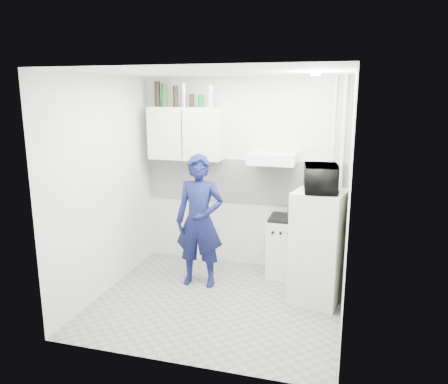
# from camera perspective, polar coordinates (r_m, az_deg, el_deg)

# --- Properties ---
(floor) EXTENTS (2.80, 2.80, 0.00)m
(floor) POSITION_cam_1_polar(r_m,az_deg,el_deg) (5.27, -0.88, -14.09)
(floor) COLOR gray
(floor) RESTS_ON ground
(ceiling) EXTENTS (2.80, 2.80, 0.00)m
(ceiling) POSITION_cam_1_polar(r_m,az_deg,el_deg) (4.70, -0.99, 15.44)
(ceiling) COLOR white
(ceiling) RESTS_ON wall_back
(wall_back) EXTENTS (2.80, 0.00, 2.80)m
(wall_back) POSITION_cam_1_polar(r_m,az_deg,el_deg) (6.00, 2.48, 2.41)
(wall_back) COLOR silver
(wall_back) RESTS_ON floor
(wall_left) EXTENTS (0.00, 2.60, 2.60)m
(wall_left) POSITION_cam_1_polar(r_m,az_deg,el_deg) (5.38, -15.37, 0.73)
(wall_left) COLOR silver
(wall_left) RESTS_ON floor
(wall_right) EXTENTS (0.00, 2.60, 2.60)m
(wall_right) POSITION_cam_1_polar(r_m,az_deg,el_deg) (4.63, 15.91, -1.24)
(wall_right) COLOR silver
(wall_right) RESTS_ON floor
(person) EXTENTS (0.63, 0.43, 1.66)m
(person) POSITION_cam_1_polar(r_m,az_deg,el_deg) (5.43, -3.21, -3.81)
(person) COLOR #0F133C
(person) RESTS_ON floor
(stove) EXTENTS (0.48, 0.48, 0.77)m
(stove) POSITION_cam_1_polar(r_m,az_deg,el_deg) (5.89, 8.17, -7.14)
(stove) COLOR silver
(stove) RESTS_ON floor
(fridge) EXTENTS (0.64, 0.64, 1.31)m
(fridge) POSITION_cam_1_polar(r_m,az_deg,el_deg) (5.16, 12.14, -7.04)
(fridge) COLOR silver
(fridge) RESTS_ON floor
(stove_top) EXTENTS (0.46, 0.46, 0.03)m
(stove_top) POSITION_cam_1_polar(r_m,az_deg,el_deg) (5.77, 8.30, -3.41)
(stove_top) COLOR black
(stove_top) RESTS_ON stove
(saucepan) EXTENTS (0.18, 0.18, 0.10)m
(saucepan) POSITION_cam_1_polar(r_m,az_deg,el_deg) (5.79, 9.15, -2.71)
(saucepan) COLOR silver
(saucepan) RESTS_ON stove_top
(microwave) EXTENTS (0.57, 0.42, 0.29)m
(microwave) POSITION_cam_1_polar(r_m,az_deg,el_deg) (4.95, 12.57, 1.76)
(microwave) COLOR black
(microwave) RESTS_ON fridge
(bottle_a) EXTENTS (0.08, 0.08, 0.34)m
(bottle_a) POSITION_cam_1_polar(r_m,az_deg,el_deg) (6.11, -8.69, 12.54)
(bottle_a) COLOR black
(bottle_a) RESTS_ON upper_cabinet
(bottle_b) EXTENTS (0.08, 0.08, 0.30)m
(bottle_b) POSITION_cam_1_polar(r_m,az_deg,el_deg) (6.07, -7.82, 12.40)
(bottle_b) COLOR #144C1E
(bottle_b) RESTS_ON upper_cabinet
(bottle_c) EXTENTS (0.07, 0.07, 0.28)m
(bottle_c) POSITION_cam_1_polar(r_m,az_deg,el_deg) (6.01, -6.35, 12.32)
(bottle_c) COLOR black
(bottle_c) RESTS_ON upper_cabinet
(bottle_d) EXTENTS (0.07, 0.07, 0.31)m
(bottle_d) POSITION_cam_1_polar(r_m,az_deg,el_deg) (5.97, -5.29, 12.47)
(bottle_d) COLOR silver
(bottle_d) RESTS_ON upper_cabinet
(canister_a) EXTENTS (0.07, 0.07, 0.17)m
(canister_a) POSITION_cam_1_polar(r_m,az_deg,el_deg) (5.93, -4.21, 11.84)
(canister_a) COLOR black
(canister_a) RESTS_ON upper_cabinet
(canister_b) EXTENTS (0.08, 0.08, 0.16)m
(canister_b) POSITION_cam_1_polar(r_m,az_deg,el_deg) (5.89, -3.02, 11.78)
(canister_b) COLOR #144C1E
(canister_b) RESTS_ON upper_cabinet
(bottle_e) EXTENTS (0.07, 0.07, 0.28)m
(bottle_e) POSITION_cam_1_polar(r_m,az_deg,el_deg) (5.84, -1.76, 12.40)
(bottle_e) COLOR #B2B7BC
(bottle_e) RESTS_ON upper_cabinet
(upper_cabinet) EXTENTS (1.00, 0.35, 0.70)m
(upper_cabinet) POSITION_cam_1_polar(r_m,az_deg,el_deg) (5.98, -4.93, 7.65)
(upper_cabinet) COLOR silver
(upper_cabinet) RESTS_ON wall_back
(range_hood) EXTENTS (0.60, 0.50, 0.14)m
(range_hood) POSITION_cam_1_polar(r_m,az_deg,el_deg) (5.63, 6.39, 4.43)
(range_hood) COLOR silver
(range_hood) RESTS_ON wall_back
(backsplash) EXTENTS (2.74, 0.03, 0.60)m
(backsplash) POSITION_cam_1_polar(r_m,az_deg,el_deg) (6.01, 2.44, 1.44)
(backsplash) COLOR white
(backsplash) RESTS_ON wall_back
(pipe_a) EXTENTS (0.05, 0.05, 2.60)m
(pipe_a) POSITION_cam_1_polar(r_m,az_deg,el_deg) (5.77, 14.96, 1.56)
(pipe_a) COLOR silver
(pipe_a) RESTS_ON floor
(pipe_b) EXTENTS (0.04, 0.04, 2.60)m
(pipe_b) POSITION_cam_1_polar(r_m,az_deg,el_deg) (5.78, 13.77, 1.63)
(pipe_b) COLOR silver
(pipe_b) RESTS_ON floor
(ceiling_spot_fixture) EXTENTS (0.10, 0.10, 0.02)m
(ceiling_spot_fixture) POSITION_cam_1_polar(r_m,az_deg,el_deg) (4.72, 11.87, 14.80)
(ceiling_spot_fixture) COLOR white
(ceiling_spot_fixture) RESTS_ON ceiling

